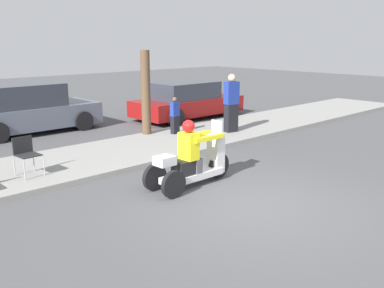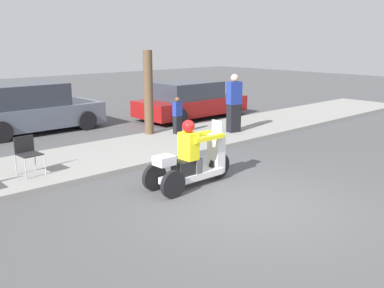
# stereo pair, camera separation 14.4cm
# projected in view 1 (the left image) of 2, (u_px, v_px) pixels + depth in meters

# --- Properties ---
(ground_plane) EXTENTS (60.00, 60.00, 0.00)m
(ground_plane) POSITION_uv_depth(u_px,v_px,m) (253.00, 205.00, 7.86)
(ground_plane) COLOR #4C4C4F
(sidewalk_strip) EXTENTS (28.00, 2.80, 0.12)m
(sidewalk_strip) POSITION_uv_depth(u_px,v_px,m) (115.00, 154.00, 11.12)
(sidewalk_strip) COLOR gray
(sidewalk_strip) RESTS_ON ground
(motorcycle_trike) EXTENTS (2.10, 0.68, 1.40)m
(motorcycle_trike) POSITION_uv_depth(u_px,v_px,m) (192.00, 162.00, 8.78)
(motorcycle_trike) COLOR black
(motorcycle_trike) RESTS_ON ground
(spectator_near_curb) EXTENTS (0.28, 0.17, 1.13)m
(spectator_near_curb) POSITION_uv_depth(u_px,v_px,m) (175.00, 116.00, 13.14)
(spectator_near_curb) COLOR black
(spectator_near_curb) RESTS_ON sidewalk_strip
(spectator_mid_group) EXTENTS (0.47, 0.33, 1.81)m
(spectator_mid_group) POSITION_uv_depth(u_px,v_px,m) (231.00, 104.00, 13.34)
(spectator_mid_group) COLOR black
(spectator_mid_group) RESTS_ON sidewalk_strip
(folding_chair_curbside) EXTENTS (0.50, 0.50, 0.82)m
(folding_chair_curbside) POSITION_uv_depth(u_px,v_px,m) (26.00, 152.00, 9.11)
(folding_chair_curbside) COLOR #A5A8AD
(folding_chair_curbside) RESTS_ON sidewalk_strip
(parked_car_lot_center) EXTENTS (4.27, 2.10, 1.59)m
(parked_car_lot_center) POSITION_uv_depth(u_px,v_px,m) (28.00, 110.00, 13.86)
(parked_car_lot_center) COLOR slate
(parked_car_lot_center) RESTS_ON ground
(parked_car_lot_left) EXTENTS (4.40, 2.09, 1.40)m
(parked_car_lot_left) POSITION_uv_depth(u_px,v_px,m) (187.00, 101.00, 16.42)
(parked_car_lot_left) COLOR maroon
(parked_car_lot_left) RESTS_ON ground
(tree_trunk) EXTENTS (0.28, 0.28, 2.54)m
(tree_trunk) POSITION_uv_depth(u_px,v_px,m) (146.00, 93.00, 12.94)
(tree_trunk) COLOR brown
(tree_trunk) RESTS_ON sidewalk_strip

